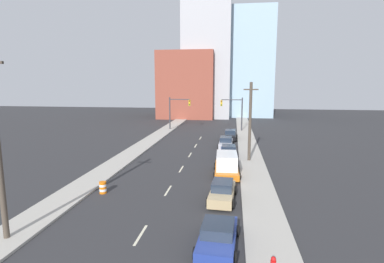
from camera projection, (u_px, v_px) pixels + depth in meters
sidewalk_left at (169, 128)px, 58.94m from camera, size 2.75×101.34×0.17m
sidewalk_right at (244, 129)px, 56.96m from camera, size 2.75×101.34×0.17m
lane_stripe_at_9m at (141, 235)px, 17.35m from camera, size 0.16×2.40×0.01m
lane_stripe_at_17m at (168, 191)px, 24.56m from camera, size 0.16×2.40×0.01m
lane_stripe_at_23m at (181, 169)px, 30.77m from camera, size 0.16×2.40×0.01m
lane_stripe_at_29m at (190, 155)px, 36.90m from camera, size 0.16×2.40×0.01m
lane_stripe_at_35m at (196, 146)px, 42.33m from camera, size 0.16×2.40×0.01m
lane_stripe_at_41m at (200, 138)px, 48.28m from camera, size 0.16×2.40×0.01m
building_brick_left at (188, 85)px, 79.09m from camera, size 14.00×16.00×16.64m
building_office_center at (208, 59)px, 81.23m from camera, size 12.00×20.00×30.75m
building_glass_right at (247, 65)px, 83.94m from camera, size 13.00×20.00×27.87m
traffic_signal_left at (176, 109)px, 56.17m from camera, size 4.05×0.35×6.19m
traffic_signal_right at (236, 110)px, 54.66m from camera, size 4.05×0.35×6.19m
utility_pole_right_mid at (250, 122)px, 33.00m from camera, size 1.60×0.32×8.86m
traffic_barrel at (103, 187)px, 23.91m from camera, size 0.56×0.56×0.95m
sedan_blue at (218, 236)px, 16.03m from camera, size 2.35×4.50×1.36m
sedan_tan at (222, 192)px, 22.43m from camera, size 2.19×4.65×1.49m
box_truck_orange at (227, 165)px, 28.61m from camera, size 2.65×5.53×2.15m
sedan_navy at (229, 152)px, 35.55m from camera, size 2.22×4.59×1.46m
sedan_silver at (226, 143)px, 40.94m from camera, size 2.11×4.77×1.51m
sedan_black at (230, 135)px, 46.93m from camera, size 2.22×4.75×1.54m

